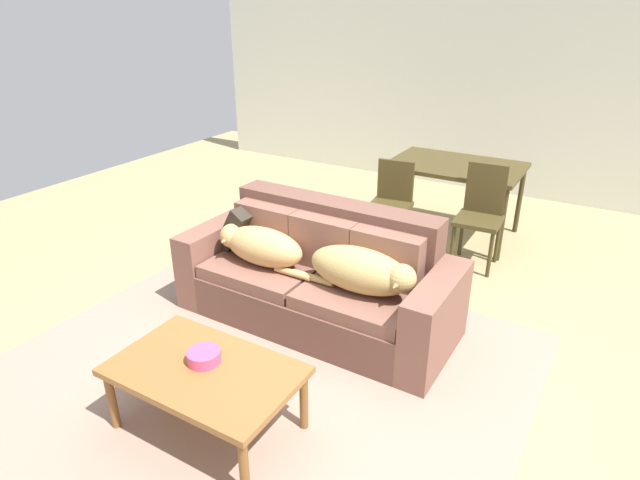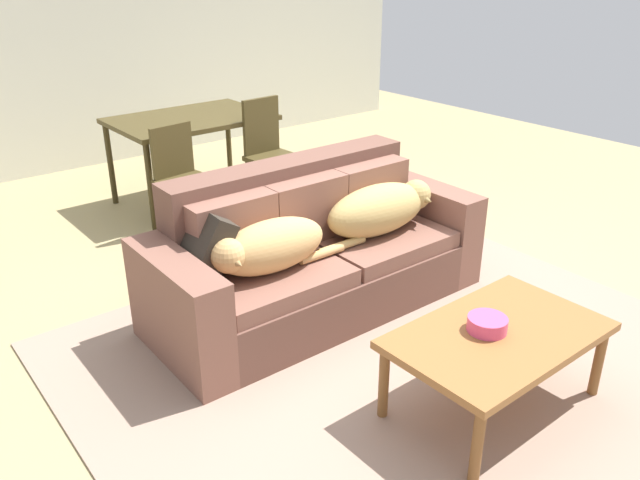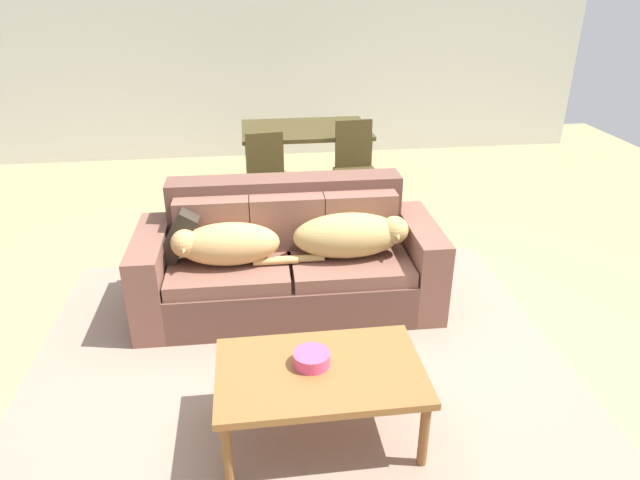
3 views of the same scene
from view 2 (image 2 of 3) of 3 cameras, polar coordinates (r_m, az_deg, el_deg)
ground_plane at (r=4.16m, az=3.00°, el=-5.67°), size 10.00×10.00×0.00m
back_partition at (r=7.13m, az=-19.75°, el=17.08°), size 8.00×0.12×2.70m
area_rug at (r=3.61m, az=8.21°, el=-10.89°), size 3.39×3.19×0.01m
couch at (r=4.00m, az=-0.64°, el=-1.35°), size 2.13×0.88×0.90m
dog_on_left_cushion at (r=3.55m, az=-4.64°, el=-0.62°), size 0.84×0.31×0.29m
dog_on_right_cushion at (r=4.06m, az=5.40°, el=2.78°), size 0.93×0.33×0.31m
throw_pillow_by_left_arm at (r=3.56m, az=-10.64°, el=-0.43°), size 0.34×0.41×0.40m
coffee_table at (r=3.20m, az=15.49°, el=-8.54°), size 1.05×0.65×0.43m
bowl_on_coffee_table at (r=3.16m, az=14.60°, el=-7.23°), size 0.19×0.19×0.07m
dining_table at (r=5.78m, az=-11.37°, el=9.97°), size 1.31×0.90×0.77m
dining_chair_near_left at (r=5.11m, az=-12.09°, el=5.65°), size 0.45×0.45×0.86m
dining_chair_near_right at (r=5.57m, az=-4.51°, el=8.02°), size 0.42×0.42×0.95m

